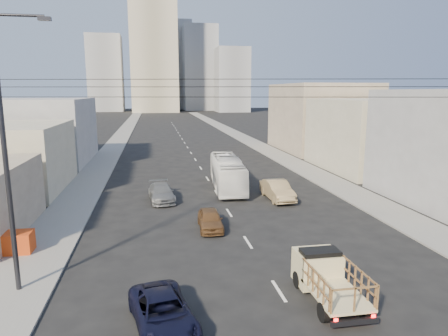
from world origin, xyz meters
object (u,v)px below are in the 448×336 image
object	(u,v)px
flatbed_pickup	(328,275)
streetlamp_left	(7,149)
city_bus	(227,173)
crate_stack	(15,242)
sedan_tan	(277,190)
sedan_grey	(161,193)
sedan_brown	(210,219)
navy_pickup	(163,313)

from	to	relation	value
flatbed_pickup	streetlamp_left	bearing A→B (deg)	167.06
flatbed_pickup	city_bus	distance (m)	20.77
flatbed_pickup	crate_stack	bearing A→B (deg)	153.05
sedan_tan	sedan_grey	xyz separation A→B (m)	(-9.49, 1.27, -0.12)
flatbed_pickup	streetlamp_left	size ratio (longest dim) A/B	0.37
sedan_tan	streetlamp_left	size ratio (longest dim) A/B	0.40
sedan_grey	sedan_brown	bearing A→B (deg)	-73.59
flatbed_pickup	sedan_brown	world-z (taller)	flatbed_pickup
streetlamp_left	navy_pickup	bearing A→B (deg)	-32.84
sedan_brown	sedan_tan	xyz separation A→B (m)	(6.52, 6.25, 0.16)
city_bus	sedan_tan	size ratio (longest dim) A/B	2.15
navy_pickup	streetlamp_left	xyz separation A→B (m)	(-6.20, 4.00, 5.81)
sedan_tan	sedan_grey	bearing A→B (deg)	170.59
city_bus	streetlamp_left	bearing A→B (deg)	-121.28
navy_pickup	streetlamp_left	size ratio (longest dim) A/B	0.38
sedan_grey	sedan_tan	bearing A→B (deg)	-12.80
city_bus	crate_stack	world-z (taller)	city_bus
sedan_brown	streetlamp_left	distance (m)	13.03
sedan_brown	streetlamp_left	xyz separation A→B (m)	(-9.52, -6.74, 5.80)
flatbed_pickup	city_bus	size ratio (longest dim) A/B	0.42
navy_pickup	sedan_grey	bearing A→B (deg)	78.19
crate_stack	city_bus	bearing A→B (deg)	42.80
sedan_grey	crate_stack	distance (m)	12.72
city_bus	crate_stack	xyz separation A→B (m)	(-14.29, -13.23, -0.76)
city_bus	streetlamp_left	world-z (taller)	streetlamp_left
sedan_grey	streetlamp_left	size ratio (longest dim) A/B	0.39
sedan_brown	crate_stack	xyz separation A→B (m)	(-11.13, -2.25, 0.05)
navy_pickup	city_bus	bearing A→B (deg)	62.68
crate_stack	sedan_brown	bearing A→B (deg)	11.41
sedan_grey	city_bus	bearing A→B (deg)	24.31
sedan_tan	crate_stack	xyz separation A→B (m)	(-17.64, -8.49, -0.11)
streetlamp_left	city_bus	bearing A→B (deg)	54.42
sedan_tan	crate_stack	size ratio (longest dim) A/B	2.68
flatbed_pickup	navy_pickup	size ratio (longest dim) A/B	0.97
flatbed_pickup	streetlamp_left	xyz separation A→B (m)	(-13.20, 3.03, 5.34)
flatbed_pickup	sedan_brown	xyz separation A→B (m)	(-3.68, 9.77, -0.46)
flatbed_pickup	sedan_grey	world-z (taller)	flatbed_pickup
flatbed_pickup	navy_pickup	world-z (taller)	flatbed_pickup
sedan_brown	crate_stack	size ratio (longest dim) A/B	2.08
flatbed_pickup	sedan_grey	xyz separation A→B (m)	(-6.66, 17.29, -0.42)
city_bus	sedan_grey	world-z (taller)	city_bus
navy_pickup	crate_stack	world-z (taller)	navy_pickup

